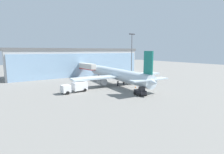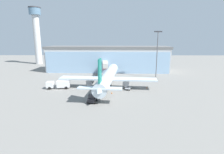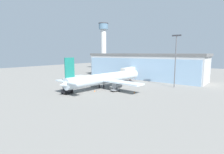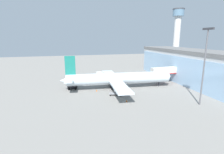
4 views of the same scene
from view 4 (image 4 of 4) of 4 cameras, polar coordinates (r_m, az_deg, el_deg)
The scene contains 11 objects.
ground at distance 59.15m, azimuth -2.12°, elevation -3.74°, with size 240.00×240.00×0.00m, color gray.
terminal_building at distance 73.76m, azimuth 24.85°, elevation 3.28°, with size 60.48×15.96×12.34m.
jet_bridge at distance 68.45m, azimuth 17.68°, elevation 1.94°, with size 3.15×13.34×6.06m.
control_tower at distance 123.91m, azimuth 20.46°, elevation 13.62°, with size 7.28×7.28×34.84m.
apron_light_mast at distance 47.89m, azimuth 28.01°, elevation 4.69°, with size 3.20×0.40×18.99m.
airplane at distance 58.23m, azimuth 1.74°, elevation -0.52°, with size 31.98×38.19×11.23m.
catering_truck at distance 73.14m, azimuth -3.56°, elevation 0.60°, with size 7.48×3.07×2.65m.
baggage_cart at distance 52.11m, azimuth 0.70°, elevation -5.42°, with size 2.39×3.16×1.50m.
pushback_tug at distance 59.75m, azimuth -12.90°, elevation -2.92°, with size 2.51×3.40×2.30m.
safety_cone_nose at distance 56.04m, azimuth -5.02°, elevation -4.42°, with size 0.36×0.36×0.55m, color orange.
safety_cone_wingtip at distance 47.06m, azimuth 4.82°, elevation -7.77°, with size 0.36×0.36×0.55m, color orange.
Camera 4 is at (55.17, -13.38, 16.60)m, focal length 28.00 mm.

